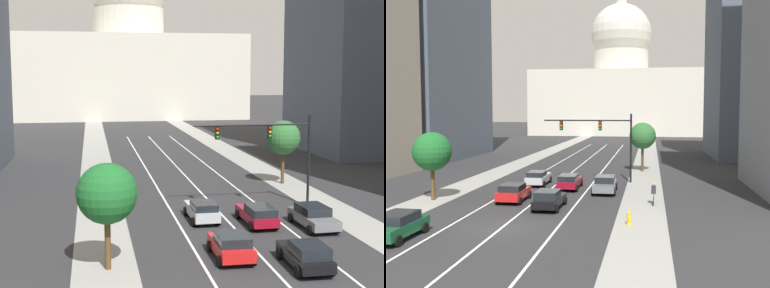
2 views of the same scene
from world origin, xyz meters
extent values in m
plane|color=#2B2B2D|center=(0.00, 40.00, 0.00)|extent=(400.00, 400.00, 0.00)
cube|color=gray|center=(-8.67, 35.00, 0.01)|extent=(3.43, 130.00, 0.01)
cube|color=gray|center=(8.67, 35.00, 0.01)|extent=(3.43, 130.00, 0.01)
cube|color=white|center=(-3.47, 25.00, 0.01)|extent=(0.16, 90.00, 0.01)
cube|color=white|center=(0.00, 25.00, 0.01)|extent=(0.16, 90.00, 0.01)
cube|color=white|center=(3.47, 25.00, 0.01)|extent=(0.16, 90.00, 0.01)
cube|color=#4C5666|center=(26.88, 47.96, 16.59)|extent=(16.52, 19.53, 33.17)
cube|color=beige|center=(0.00, 113.83, 9.47)|extent=(51.67, 28.23, 18.94)
cylinder|color=beige|center=(0.00, 113.83, 22.16)|extent=(16.54, 16.54, 6.45)
cube|color=slate|center=(5.21, 13.36, 0.62)|extent=(1.98, 4.72, 0.61)
cube|color=black|center=(5.21, 13.51, 1.21)|extent=(1.78, 2.43, 0.56)
cylinder|color=black|center=(4.24, 14.93, 0.32)|extent=(0.24, 0.65, 0.64)
cylinder|color=black|center=(6.10, 14.97, 0.32)|extent=(0.24, 0.65, 0.64)
cylinder|color=black|center=(4.32, 11.75, 0.32)|extent=(0.24, 0.65, 0.64)
cylinder|color=black|center=(6.18, 11.79, 0.32)|extent=(0.24, 0.65, 0.64)
cube|color=#B2B5BA|center=(-1.74, 16.55, 0.65)|extent=(1.78, 4.47, 0.65)
cube|color=black|center=(-1.73, 15.77, 1.21)|extent=(1.62, 2.23, 0.48)
cylinder|color=black|center=(-2.62, 18.05, 0.32)|extent=(0.23, 0.64, 0.64)
cylinder|color=black|center=(-0.89, 18.08, 0.32)|extent=(0.23, 0.64, 0.64)
cylinder|color=black|center=(-2.58, 15.03, 0.32)|extent=(0.23, 0.64, 0.64)
cylinder|color=black|center=(-0.85, 15.05, 0.32)|extent=(0.23, 0.64, 0.64)
cube|color=maroon|center=(1.74, 14.88, 0.62)|extent=(1.79, 4.74, 0.60)
cube|color=black|center=(1.75, 13.99, 1.18)|extent=(1.63, 2.52, 0.52)
cylinder|color=black|center=(0.85, 16.47, 0.32)|extent=(0.23, 0.64, 0.64)
cylinder|color=black|center=(2.59, 16.49, 0.32)|extent=(0.23, 0.64, 0.64)
cylinder|color=black|center=(0.88, 13.26, 0.32)|extent=(0.23, 0.64, 0.64)
cylinder|color=black|center=(2.62, 13.28, 0.32)|extent=(0.23, 0.64, 0.64)
cube|color=black|center=(1.74, 6.14, 0.60)|extent=(1.83, 4.36, 0.56)
cube|color=black|center=(1.73, 5.46, 1.18)|extent=(1.66, 2.16, 0.59)
cylinder|color=black|center=(0.88, 7.63, 0.32)|extent=(0.23, 0.64, 0.64)
cylinder|color=black|center=(2.64, 7.60, 0.32)|extent=(0.23, 0.64, 0.64)
cylinder|color=black|center=(0.83, 4.68, 0.32)|extent=(0.23, 0.64, 0.64)
cylinder|color=black|center=(2.60, 4.65, 0.32)|extent=(0.23, 0.64, 0.64)
cube|color=red|center=(-1.74, 8.27, 0.64)|extent=(1.89, 4.02, 0.64)
cube|color=black|center=(-1.74, 7.85, 1.22)|extent=(1.72, 2.16, 0.51)
cylinder|color=black|center=(-2.66, 9.64, 0.32)|extent=(0.22, 0.64, 0.64)
cylinder|color=black|center=(-0.80, 9.62, 0.32)|extent=(0.22, 0.64, 0.64)
cylinder|color=black|center=(-2.68, 6.91, 0.32)|extent=(0.22, 0.64, 0.64)
cylinder|color=black|center=(-0.82, 6.90, 0.32)|extent=(0.22, 0.64, 0.64)
cylinder|color=black|center=(7.25, 19.45, 3.52)|extent=(0.20, 0.20, 7.04)
cylinder|color=black|center=(2.72, 19.45, 6.36)|extent=(9.05, 0.14, 0.14)
cube|color=black|center=(4.08, 19.45, 5.81)|extent=(0.32, 0.28, 0.96)
sphere|color=red|center=(4.08, 19.30, 6.11)|extent=(0.20, 0.20, 0.20)
sphere|color=orange|center=(4.08, 19.30, 5.81)|extent=(0.20, 0.20, 0.20)
sphere|color=green|center=(4.08, 19.30, 5.51)|extent=(0.20, 0.20, 0.20)
cube|color=black|center=(0.01, 19.45, 5.81)|extent=(0.32, 0.28, 0.96)
sphere|color=red|center=(0.01, 19.30, 6.11)|extent=(0.20, 0.20, 0.20)
sphere|color=orange|center=(0.01, 19.30, 5.81)|extent=(0.20, 0.20, 0.20)
sphere|color=green|center=(0.01, 19.30, 5.51)|extent=(0.20, 0.20, 0.20)
cylinder|color=#51381E|center=(-8.49, 7.71, 1.47)|extent=(0.32, 0.32, 2.93)
sphere|color=#1B5D27|center=(-8.49, 7.71, 4.05)|extent=(3.18, 3.18, 3.18)
cylinder|color=#51381E|center=(8.28, 28.19, 1.60)|extent=(0.32, 0.32, 3.21)
sphere|color=#2D6631|center=(8.28, 28.19, 4.32)|extent=(3.18, 3.18, 3.18)
camera|label=1|loc=(-9.21, -20.90, 10.17)|focal=52.36mm
camera|label=2|loc=(9.21, -27.00, 7.45)|focal=42.46mm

